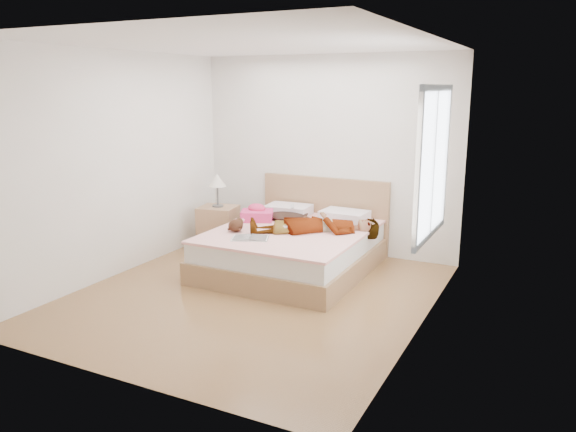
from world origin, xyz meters
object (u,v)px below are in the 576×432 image
(woman, at_px, (315,222))
(magazine, at_px, (250,238))
(nightstand, at_px, (218,224))
(coffee_mug, at_px, (286,229))
(bed, at_px, (295,247))
(plush_toy, at_px, (236,225))
(phone, at_px, (292,206))
(towel, at_px, (257,214))

(woman, distance_m, magazine, 0.85)
(nightstand, bearing_deg, coffee_mug, -22.83)
(woman, xyz_separation_m, coffee_mug, (-0.26, -0.26, -0.06))
(bed, bearing_deg, plush_toy, -141.50)
(coffee_mug, height_order, nightstand, nightstand)
(phone, relative_size, bed, 0.04)
(plush_toy, bearing_deg, phone, 69.14)
(bed, xyz_separation_m, towel, (-0.62, 0.16, 0.32))
(phone, height_order, magazine, phone)
(nightstand, bearing_deg, towel, -11.89)
(woman, bearing_deg, phone, -157.28)
(woman, relative_size, phone, 16.89)
(woman, height_order, nightstand, nightstand)
(woman, relative_size, bed, 0.75)
(phone, height_order, plush_toy, phone)
(towel, height_order, plush_toy, towel)
(bed, height_order, coffee_mug, bed)
(woman, bearing_deg, plush_toy, -89.92)
(plush_toy, distance_m, nightstand, 1.09)
(coffee_mug, bearing_deg, nightstand, 157.17)
(woman, height_order, magazine, woman)
(plush_toy, bearing_deg, towel, 95.65)
(phone, relative_size, plush_toy, 0.33)
(plush_toy, xyz_separation_m, nightstand, (-0.75, 0.75, -0.24))
(woman, relative_size, nightstand, 1.50)
(woman, height_order, bed, bed)
(plush_toy, relative_size, nightstand, 0.27)
(coffee_mug, relative_size, nightstand, 0.12)
(towel, bearing_deg, nightstand, 168.11)
(phone, xyz_separation_m, bed, (0.23, -0.41, -0.41))
(towel, relative_size, plush_toy, 1.75)
(magazine, bearing_deg, nightstand, 137.96)
(woman, relative_size, plush_toy, 5.56)
(magazine, height_order, coffee_mug, coffee_mug)
(woman, distance_m, bed, 0.43)
(coffee_mug, bearing_deg, phone, 109.96)
(magazine, xyz_separation_m, coffee_mug, (0.25, 0.41, 0.04))
(towel, bearing_deg, plush_toy, -84.35)
(bed, bearing_deg, coffee_mug, -88.57)
(woman, height_order, plush_toy, woman)
(coffee_mug, bearing_deg, bed, 91.43)
(magazine, relative_size, plush_toy, 1.71)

